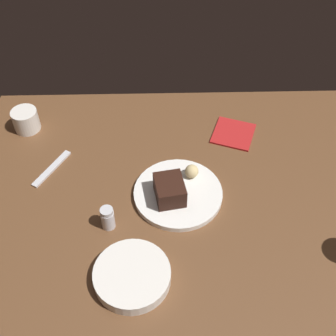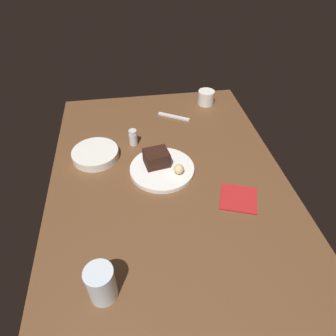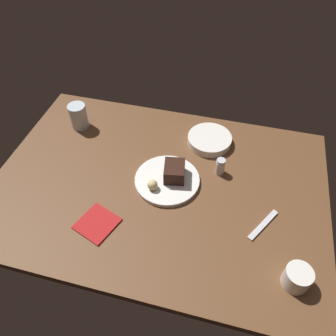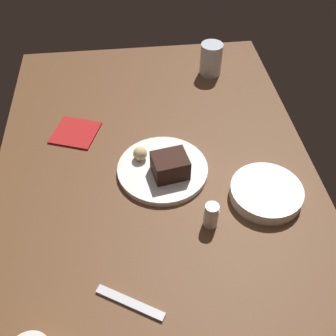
% 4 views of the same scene
% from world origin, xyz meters
% --- Properties ---
extents(dining_table, '(1.20, 0.84, 0.03)m').
position_xyz_m(dining_table, '(0.00, 0.00, 0.01)').
color(dining_table, brown).
rests_on(dining_table, ground).
extents(dessert_plate, '(0.24, 0.24, 0.02)m').
position_xyz_m(dessert_plate, '(0.03, 0.02, 0.04)').
color(dessert_plate, white).
rests_on(dessert_plate, dining_table).
extents(chocolate_cake_slice, '(0.09, 0.10, 0.06)m').
position_xyz_m(chocolate_cake_slice, '(0.05, 0.03, 0.07)').
color(chocolate_cake_slice, black).
rests_on(chocolate_cake_slice, dessert_plate).
extents(bread_roll, '(0.04, 0.04, 0.04)m').
position_xyz_m(bread_roll, '(-0.01, -0.04, 0.06)').
color(bread_roll, '#DBC184').
rests_on(bread_roll, dessert_plate).
extents(salt_shaker, '(0.03, 0.03, 0.07)m').
position_xyz_m(salt_shaker, '(0.21, 0.11, 0.06)').
color(salt_shaker, silver).
rests_on(salt_shaker, dining_table).
extents(water_glass, '(0.07, 0.07, 0.11)m').
position_xyz_m(water_glass, '(-0.41, 0.23, 0.08)').
color(water_glass, silver).
rests_on(water_glass, dining_table).
extents(side_bowl, '(0.18, 0.18, 0.03)m').
position_xyz_m(side_bowl, '(0.14, 0.26, 0.05)').
color(side_bowl, white).
rests_on(side_bowl, dining_table).
extents(coffee_cup, '(0.08, 0.08, 0.07)m').
position_xyz_m(coffee_cup, '(0.48, -0.26, 0.06)').
color(coffee_cup, silver).
rests_on(coffee_cup, dining_table).
extents(dessert_spoon, '(0.09, 0.14, 0.01)m').
position_xyz_m(dessert_spoon, '(0.38, -0.08, 0.03)').
color(dessert_spoon, silver).
rests_on(dessert_spoon, dining_table).
extents(folded_napkin, '(0.15, 0.15, 0.01)m').
position_xyz_m(folded_napkin, '(-0.15, -0.22, 0.03)').
color(folded_napkin, '#B21E1E').
rests_on(folded_napkin, dining_table).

